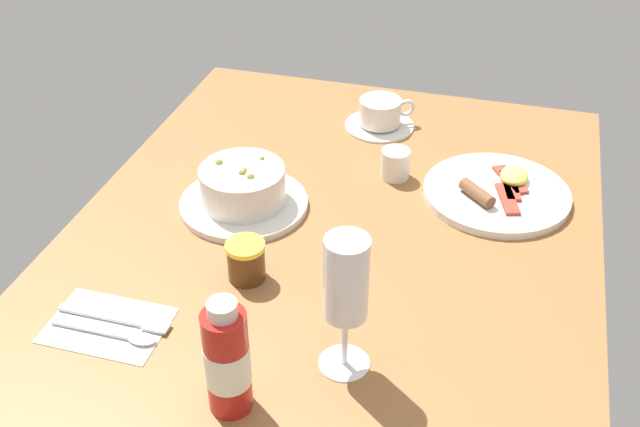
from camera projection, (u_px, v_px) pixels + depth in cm
name	position (u px, v px, depth cm)	size (l,w,h in cm)	color
ground_plane	(330.00, 243.00, 122.82)	(110.00, 84.00, 3.00)	brown
porridge_bowl	(243.00, 189.00, 126.63)	(21.49, 21.49, 8.19)	silver
cutlery_setting	(111.00, 325.00, 104.77)	(11.51, 16.73, 0.90)	silver
coffee_cup	(381.00, 115.00, 149.97)	(13.64, 13.64, 5.86)	silver
creamer_jug	(395.00, 163.00, 134.90)	(5.08, 6.08, 5.88)	silver
wine_glass	(346.00, 285.00, 91.63)	(6.70, 6.70, 20.13)	white
jam_jar	(246.00, 261.00, 111.80)	(5.84, 5.84, 6.21)	#512E14
sauce_bottle_red	(227.00, 360.00, 89.47)	(5.50, 5.50, 16.50)	#B21E19
breakfast_plate	(497.00, 192.00, 130.70)	(24.91, 24.91, 3.70)	silver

